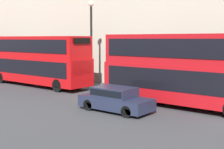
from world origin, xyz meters
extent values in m
cube|color=#A80F14|center=(1.60, 4.34, 1.47)|extent=(2.55, 10.03, 2.24)
cube|color=#A80F14|center=(1.60, 4.34, 3.48)|extent=(2.50, 9.83, 1.79)
cube|color=black|center=(1.60, 4.34, 1.74)|extent=(2.59, 9.23, 1.25)
cube|color=black|center=(1.60, 4.34, 3.57)|extent=(2.59, 9.23, 1.07)
cylinder|color=black|center=(0.48, 7.76, 0.50)|extent=(0.30, 1.00, 1.00)
cylinder|color=black|center=(2.73, 7.76, 0.50)|extent=(0.30, 1.00, 1.00)
cube|color=#B20C0F|center=(1.60, 18.05, 1.44)|extent=(2.55, 10.98, 2.18)
cube|color=#B20C0F|center=(1.60, 18.05, 3.41)|extent=(2.50, 10.76, 1.77)
cube|color=black|center=(1.60, 18.05, 1.70)|extent=(2.59, 10.10, 1.22)
cube|color=black|center=(1.60, 18.05, 3.50)|extent=(2.59, 10.10, 1.06)
cube|color=black|center=(1.60, 12.59, 1.87)|extent=(2.17, 0.06, 1.09)
cube|color=black|center=(1.60, 12.59, 3.94)|extent=(1.78, 0.06, 0.42)
cylinder|color=black|center=(0.48, 14.16, 0.50)|extent=(0.30, 1.00, 1.00)
cylinder|color=black|center=(2.73, 14.16, 0.50)|extent=(0.30, 1.00, 1.00)
cylinder|color=black|center=(0.48, 21.94, 0.50)|extent=(0.30, 1.00, 1.00)
cylinder|color=black|center=(2.73, 21.94, 0.50)|extent=(0.30, 1.00, 1.00)
cube|color=#1E2338|center=(-1.80, 6.74, 0.50)|extent=(1.83, 4.23, 0.65)
cube|color=#1E2338|center=(-1.80, 6.84, 1.10)|extent=(1.61, 2.33, 0.55)
cube|color=black|center=(-1.80, 6.84, 1.13)|extent=(1.65, 2.21, 0.35)
cylinder|color=black|center=(-2.61, 5.38, 0.32)|extent=(0.22, 0.64, 0.64)
cylinder|color=black|center=(-0.99, 5.38, 0.32)|extent=(0.22, 0.64, 0.64)
cylinder|color=black|center=(-2.61, 8.09, 0.32)|extent=(0.22, 0.64, 0.64)
cylinder|color=black|center=(-0.99, 8.09, 0.32)|extent=(0.22, 0.64, 0.64)
cylinder|color=black|center=(3.23, 13.14, 3.33)|extent=(0.18, 0.18, 6.66)
sphere|color=beige|center=(3.23, 13.14, 6.88)|extent=(0.44, 0.44, 0.44)
camera|label=1|loc=(-15.54, -3.89, 4.13)|focal=50.00mm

